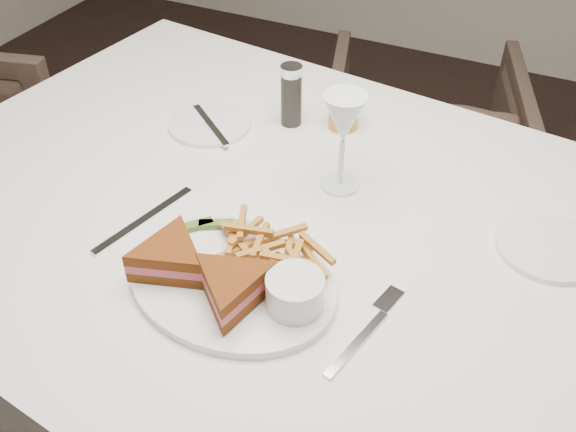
# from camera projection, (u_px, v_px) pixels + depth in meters

# --- Properties ---
(table) EXTENTS (1.55, 1.14, 0.75)m
(table) POSITION_uv_depth(u_px,v_px,m) (299.00, 364.00, 1.28)
(table) COLOR white
(table) RESTS_ON ground
(chair_far) EXTENTS (0.72, 0.69, 0.60)m
(chair_far) POSITION_uv_depth(u_px,v_px,m) (420.00, 140.00, 2.02)
(chair_far) COLOR #423228
(chair_far) RESTS_ON ground
(table_setting) EXTENTS (0.81, 0.68, 0.18)m
(table_setting) POSITION_uv_depth(u_px,v_px,m) (272.00, 225.00, 0.97)
(table_setting) COLOR white
(table_setting) RESTS_ON table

